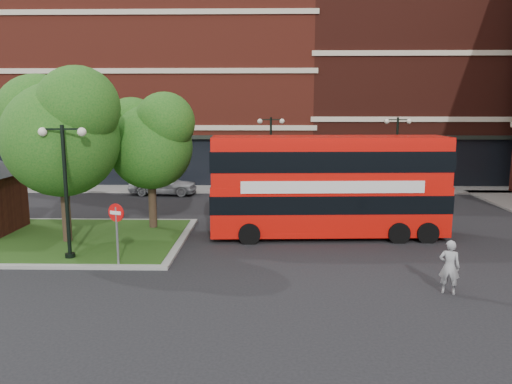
{
  "coord_description": "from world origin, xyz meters",
  "views": [
    {
      "loc": [
        1.74,
        -17.38,
        5.59
      ],
      "look_at": [
        1.28,
        3.84,
        2.0
      ],
      "focal_mm": 35.0,
      "sensor_mm": 36.0,
      "label": 1
    }
  ],
  "objects_px": {
    "bus": "(328,180)",
    "car_white": "(313,182)",
    "car_silver": "(163,183)",
    "woman": "(449,267)"
  },
  "relations": [
    {
      "from": "car_silver",
      "to": "car_white",
      "type": "xyz_separation_m",
      "value": [
        9.84,
        1.5,
        -0.07
      ]
    },
    {
      "from": "bus",
      "to": "car_white",
      "type": "relative_size",
      "value": 2.52
    },
    {
      "from": "woman",
      "to": "car_white",
      "type": "distance_m",
      "value": 18.92
    },
    {
      "from": "bus",
      "to": "woman",
      "type": "bearing_deg",
      "value": -69.51
    },
    {
      "from": "bus",
      "to": "woman",
      "type": "relative_size",
      "value": 6.08
    },
    {
      "from": "woman",
      "to": "car_white",
      "type": "height_order",
      "value": "woman"
    },
    {
      "from": "bus",
      "to": "car_silver",
      "type": "xyz_separation_m",
      "value": [
        -9.4,
        10.5,
        -1.79
      ]
    },
    {
      "from": "bus",
      "to": "car_white",
      "type": "distance_m",
      "value": 12.15
    },
    {
      "from": "car_white",
      "to": "woman",
      "type": "bearing_deg",
      "value": -179.36
    },
    {
      "from": "car_silver",
      "to": "car_white",
      "type": "height_order",
      "value": "car_silver"
    }
  ]
}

